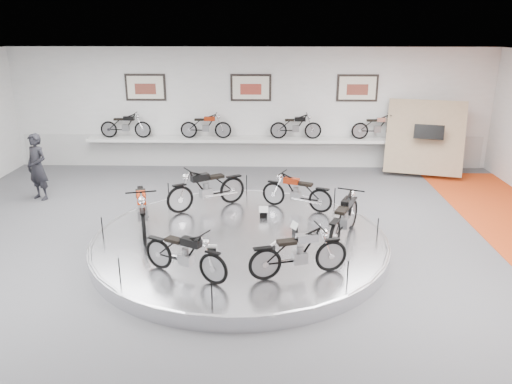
{
  "coord_description": "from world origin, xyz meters",
  "views": [
    {
      "loc": [
        0.62,
        -9.7,
        4.7
      ],
      "look_at": [
        0.34,
        0.6,
        1.22
      ],
      "focal_mm": 35.0,
      "sensor_mm": 36.0,
      "label": 1
    }
  ],
  "objects_px": {
    "display_platform": "(240,242)",
    "visitor": "(37,167)",
    "bike_a": "(297,191)",
    "bike_b": "(207,188)",
    "bike_c": "(142,208)",
    "bike_e": "(299,252)",
    "bike_f": "(344,217)",
    "bike_d": "(185,253)",
    "shelf": "(251,140)"
  },
  "relations": [
    {
      "from": "display_platform",
      "to": "bike_e",
      "type": "xyz_separation_m",
      "value": [
        1.17,
        -1.77,
        0.62
      ]
    },
    {
      "from": "bike_d",
      "to": "bike_f",
      "type": "xyz_separation_m",
      "value": [
        3.12,
        1.72,
        0.05
      ]
    },
    {
      "from": "shelf",
      "to": "bike_a",
      "type": "distance_m",
      "value": 4.86
    },
    {
      "from": "display_platform",
      "to": "bike_f",
      "type": "xyz_separation_m",
      "value": [
        2.23,
        -0.13,
        0.66
      ]
    },
    {
      "from": "bike_c",
      "to": "visitor",
      "type": "xyz_separation_m",
      "value": [
        -3.64,
        2.93,
        0.09
      ]
    },
    {
      "from": "bike_b",
      "to": "bike_a",
      "type": "bearing_deg",
      "value": 147.9
    },
    {
      "from": "bike_f",
      "to": "visitor",
      "type": "relative_size",
      "value": 0.93
    },
    {
      "from": "bike_d",
      "to": "bike_f",
      "type": "height_order",
      "value": "bike_f"
    },
    {
      "from": "bike_a",
      "to": "shelf",
      "type": "bearing_deg",
      "value": -50.83
    },
    {
      "from": "bike_c",
      "to": "bike_f",
      "type": "xyz_separation_m",
      "value": [
        4.4,
        -0.34,
        -0.04
      ]
    },
    {
      "from": "shelf",
      "to": "bike_e",
      "type": "height_order",
      "value": "bike_e"
    },
    {
      "from": "bike_c",
      "to": "bike_e",
      "type": "xyz_separation_m",
      "value": [
        3.35,
        -1.99,
        -0.07
      ]
    },
    {
      "from": "bike_a",
      "to": "bike_d",
      "type": "bearing_deg",
      "value": 81.87
    },
    {
      "from": "bike_a",
      "to": "bike_b",
      "type": "relative_size",
      "value": 0.87
    },
    {
      "from": "bike_e",
      "to": "bike_a",
      "type": "bearing_deg",
      "value": 70.85
    },
    {
      "from": "bike_a",
      "to": "bike_e",
      "type": "distance_m",
      "value": 3.5
    },
    {
      "from": "display_platform",
      "to": "bike_c",
      "type": "bearing_deg",
      "value": 174.35
    },
    {
      "from": "display_platform",
      "to": "bike_b",
      "type": "bearing_deg",
      "value": 118.19
    },
    {
      "from": "bike_c",
      "to": "bike_f",
      "type": "bearing_deg",
      "value": 69.88
    },
    {
      "from": "bike_d",
      "to": "bike_e",
      "type": "xyz_separation_m",
      "value": [
        2.06,
        0.07,
        0.02
      ]
    },
    {
      "from": "bike_d",
      "to": "bike_e",
      "type": "relative_size",
      "value": 0.96
    },
    {
      "from": "shelf",
      "to": "bike_f",
      "type": "bearing_deg",
      "value": -71.16
    },
    {
      "from": "shelf",
      "to": "bike_f",
      "type": "distance_m",
      "value": 6.9
    },
    {
      "from": "bike_c",
      "to": "bike_d",
      "type": "xyz_separation_m",
      "value": [
        1.28,
        -2.06,
        -0.09
      ]
    },
    {
      "from": "bike_b",
      "to": "bike_d",
      "type": "relative_size",
      "value": 1.17
    },
    {
      "from": "bike_b",
      "to": "bike_c",
      "type": "xyz_separation_m",
      "value": [
        -1.24,
        -1.51,
        0.02
      ]
    },
    {
      "from": "shelf",
      "to": "bike_f",
      "type": "relative_size",
      "value": 6.36
    },
    {
      "from": "bike_b",
      "to": "bike_d",
      "type": "xyz_separation_m",
      "value": [
        0.04,
        -3.57,
        -0.08
      ]
    },
    {
      "from": "display_platform",
      "to": "shelf",
      "type": "height_order",
      "value": "shelf"
    },
    {
      "from": "bike_f",
      "to": "shelf",
      "type": "bearing_deg",
      "value": 42.55
    },
    {
      "from": "bike_a",
      "to": "bike_c",
      "type": "relative_size",
      "value": 0.84
    },
    {
      "from": "bike_b",
      "to": "visitor",
      "type": "xyz_separation_m",
      "value": [
        -4.88,
        1.42,
        0.1
      ]
    },
    {
      "from": "bike_e",
      "to": "bike_f",
      "type": "xyz_separation_m",
      "value": [
        1.05,
        1.64,
        0.04
      ]
    },
    {
      "from": "shelf",
      "to": "bike_e",
      "type": "relative_size",
      "value": 6.85
    },
    {
      "from": "display_platform",
      "to": "visitor",
      "type": "distance_m",
      "value": 6.65
    },
    {
      "from": "bike_f",
      "to": "bike_b",
      "type": "bearing_deg",
      "value": 83.23
    },
    {
      "from": "bike_a",
      "to": "bike_c",
      "type": "bearing_deg",
      "value": 46.96
    },
    {
      "from": "bike_e",
      "to": "visitor",
      "type": "distance_m",
      "value": 8.54
    },
    {
      "from": "bike_c",
      "to": "visitor",
      "type": "distance_m",
      "value": 4.67
    },
    {
      "from": "bike_d",
      "to": "shelf",
      "type": "bearing_deg",
      "value": 111.54
    },
    {
      "from": "bike_d",
      "to": "visitor",
      "type": "distance_m",
      "value": 7.01
    },
    {
      "from": "bike_a",
      "to": "bike_f",
      "type": "height_order",
      "value": "bike_f"
    },
    {
      "from": "shelf",
      "to": "visitor",
      "type": "bearing_deg",
      "value": -150.76
    },
    {
      "from": "shelf",
      "to": "bike_a",
      "type": "xyz_separation_m",
      "value": [
        1.31,
        -4.67,
        -0.24
      ]
    },
    {
      "from": "visitor",
      "to": "bike_b",
      "type": "bearing_deg",
      "value": 10.51
    },
    {
      "from": "bike_a",
      "to": "bike_b",
      "type": "height_order",
      "value": "bike_b"
    },
    {
      "from": "bike_b",
      "to": "visitor",
      "type": "distance_m",
      "value": 5.09
    },
    {
      "from": "bike_b",
      "to": "bike_e",
      "type": "xyz_separation_m",
      "value": [
        2.1,
        -3.5,
        -0.06
      ]
    },
    {
      "from": "bike_b",
      "to": "bike_f",
      "type": "distance_m",
      "value": 3.66
    },
    {
      "from": "shelf",
      "to": "bike_d",
      "type": "height_order",
      "value": "bike_d"
    }
  ]
}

